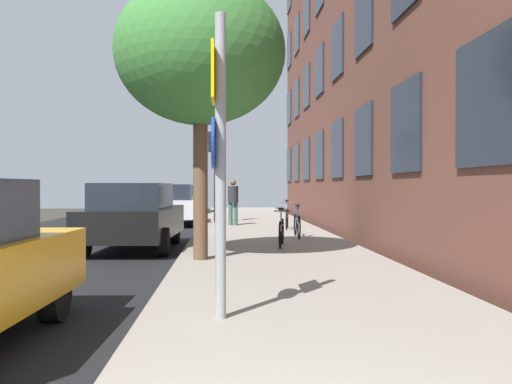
{
  "coord_description": "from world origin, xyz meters",
  "views": [
    {
      "loc": [
        -0.04,
        -1.81,
        1.56
      ],
      "look_at": [
        0.84,
        13.44,
        1.39
      ],
      "focal_mm": 37.29,
      "sensor_mm": 36.0,
      "label": 1
    }
  ],
  "objects": [
    {
      "name": "car_1",
      "position": [
        -2.27,
        11.28,
        0.84
      ],
      "size": [
        2.08,
        4.25,
        1.62
      ],
      "color": "black",
      "rests_on": "road_asphalt"
    },
    {
      "name": "road_asphalt",
      "position": [
        -4.5,
        15.0,
        0.01
      ],
      "size": [
        7.0,
        38.0,
        0.01
      ],
      "primitive_type": "cube",
      "color": "black",
      "rests_on": "ground"
    },
    {
      "name": "ground_plane",
      "position": [
        -2.4,
        15.0,
        0.0
      ],
      "size": [
        41.8,
        41.8,
        0.0
      ],
      "primitive_type": "plane",
      "color": "#332D28"
    },
    {
      "name": "pedestrian_0",
      "position": [
        0.24,
        17.79,
        1.09
      ],
      "size": [
        0.53,
        0.53,
        1.69
      ],
      "color": "#33594C",
      "rests_on": "sidewalk"
    },
    {
      "name": "tree_near",
      "position": [
        -0.53,
        8.65,
        4.16
      ],
      "size": [
        3.34,
        3.34,
        5.48
      ],
      "color": "brown",
      "rests_on": "sidewalk"
    },
    {
      "name": "sign_post",
      "position": [
        -0.12,
        3.98,
        1.97
      ],
      "size": [
        0.15,
        0.6,
        3.32
      ],
      "color": "gray",
      "rests_on": "sidewalk"
    },
    {
      "name": "bicycle_0",
      "position": [
        1.29,
        10.75,
        0.48
      ],
      "size": [
        0.44,
        1.6,
        0.93
      ],
      "color": "black",
      "rests_on": "sidewalk"
    },
    {
      "name": "bicycle_2",
      "position": [
        2.05,
        16.13,
        0.5
      ],
      "size": [
        0.43,
        1.63,
        0.98
      ],
      "color": "black",
      "rests_on": "sidewalk"
    },
    {
      "name": "traffic_light",
      "position": [
        -0.54,
        19.27,
        2.61
      ],
      "size": [
        0.43,
        0.24,
        3.64
      ],
      "color": "black",
      "rests_on": "sidewalk"
    },
    {
      "name": "car_2",
      "position": [
        -2.15,
        19.61,
        0.84
      ],
      "size": [
        1.91,
        4.42,
        1.62
      ],
      "color": "silver",
      "rests_on": "road_asphalt"
    },
    {
      "name": "sidewalk",
      "position": [
        1.1,
        15.0,
        0.06
      ],
      "size": [
        4.2,
        38.0,
        0.12
      ],
      "primitive_type": "cube",
      "color": "gray",
      "rests_on": "ground"
    },
    {
      "name": "bicycle_1",
      "position": [
        1.97,
        13.0,
        0.48
      ],
      "size": [
        0.42,
        1.74,
        0.93
      ],
      "color": "black",
      "rests_on": "sidewalk"
    },
    {
      "name": "car_3",
      "position": [
        -2.11,
        27.94,
        0.84
      ],
      "size": [
        1.92,
        4.33,
        1.62
      ],
      "color": "#19662D",
      "rests_on": "road_asphalt"
    }
  ]
}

